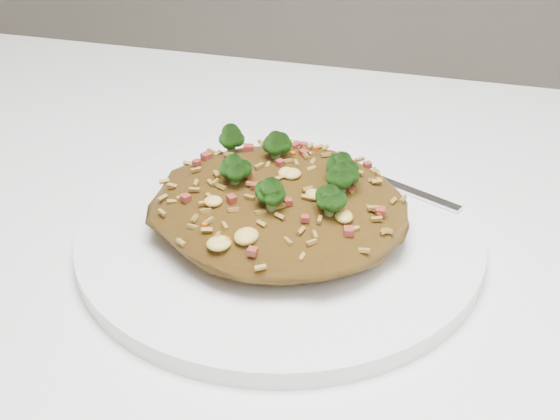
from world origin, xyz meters
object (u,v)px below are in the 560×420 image
object	(u,v)px
plate	(280,235)
fork	(377,178)
dining_table	(297,404)
fried_rice	(280,197)

from	to	relation	value
plate	fork	distance (m)	0.10
dining_table	fried_rice	bearing A→B (deg)	113.99
dining_table	plate	xyz separation A→B (m)	(-0.03, 0.07, 0.10)
dining_table	plate	bearing A→B (deg)	114.24
dining_table	plate	size ratio (longest dim) A/B	4.08
dining_table	fried_rice	size ratio (longest dim) A/B	6.47
dining_table	fork	distance (m)	0.19
plate	dining_table	bearing A→B (deg)	-65.76
fork	dining_table	bearing A→B (deg)	-76.28
dining_table	fried_rice	world-z (taller)	fried_rice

